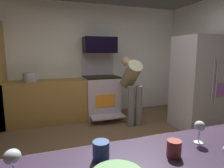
{
  "coord_description": "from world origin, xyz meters",
  "views": [
    {
      "loc": [
        -0.81,
        -2.25,
        1.5
      ],
      "look_at": [
        0.06,
        0.3,
        1.05
      ],
      "focal_mm": 30.77,
      "sensor_mm": 36.0,
      "label": 1
    }
  ],
  "objects_px": {
    "refrigerator": "(199,83)",
    "person_cook": "(132,84)",
    "wine_glass_extra": "(12,158)",
    "wine_glass_mid": "(200,127)",
    "microwave": "(100,45)",
    "oven_range": "(101,95)",
    "stock_pot": "(30,77)",
    "mug_coffee": "(101,150)",
    "mug_tea": "(174,148)"
  },
  "relations": [
    {
      "from": "mug_coffee",
      "to": "mug_tea",
      "type": "xyz_separation_m",
      "value": [
        0.41,
        -0.11,
        -0.01
      ]
    },
    {
      "from": "microwave",
      "to": "wine_glass_mid",
      "type": "bearing_deg",
      "value": -94.25
    },
    {
      "from": "person_cook",
      "to": "mug_tea",
      "type": "bearing_deg",
      "value": -110.03
    },
    {
      "from": "mug_tea",
      "to": "stock_pot",
      "type": "distance_m",
      "value": 3.51
    },
    {
      "from": "microwave",
      "to": "refrigerator",
      "type": "bearing_deg",
      "value": -38.8
    },
    {
      "from": "person_cook",
      "to": "mug_coffee",
      "type": "xyz_separation_m",
      "value": [
        -1.4,
        -2.61,
        0.11
      ]
    },
    {
      "from": "microwave",
      "to": "wine_glass_extra",
      "type": "relative_size",
      "value": 4.6
    },
    {
      "from": "mug_coffee",
      "to": "stock_pot",
      "type": "bearing_deg",
      "value": 100.3
    },
    {
      "from": "oven_range",
      "to": "person_cook",
      "type": "relative_size",
      "value": 1.05
    },
    {
      "from": "mug_coffee",
      "to": "stock_pot",
      "type": "xyz_separation_m",
      "value": [
        -0.59,
        3.26,
        0.04
      ]
    },
    {
      "from": "oven_range",
      "to": "wine_glass_mid",
      "type": "distance_m",
      "value": 3.32
    },
    {
      "from": "oven_range",
      "to": "stock_pot",
      "type": "relative_size",
      "value": 5.43
    },
    {
      "from": "stock_pot",
      "to": "refrigerator",
      "type": "bearing_deg",
      "value": -21.56
    },
    {
      "from": "refrigerator",
      "to": "wine_glass_mid",
      "type": "bearing_deg",
      "value": -133.18
    },
    {
      "from": "person_cook",
      "to": "wine_glass_extra",
      "type": "xyz_separation_m",
      "value": [
        -1.84,
        -2.66,
        0.18
      ]
    },
    {
      "from": "person_cook",
      "to": "wine_glass_mid",
      "type": "relative_size",
      "value": 9.07
    },
    {
      "from": "person_cook",
      "to": "wine_glass_mid",
      "type": "height_order",
      "value": "person_cook"
    },
    {
      "from": "microwave",
      "to": "mug_coffee",
      "type": "relative_size",
      "value": 6.97
    },
    {
      "from": "wine_glass_extra",
      "to": "mug_coffee",
      "type": "relative_size",
      "value": 1.51
    },
    {
      "from": "oven_range",
      "to": "wine_glass_mid",
      "type": "height_order",
      "value": "oven_range"
    },
    {
      "from": "refrigerator",
      "to": "wine_glass_mid",
      "type": "xyz_separation_m",
      "value": [
        -1.91,
        -2.03,
        0.11
      ]
    },
    {
      "from": "microwave",
      "to": "oven_range",
      "type": "bearing_deg",
      "value": -90.0
    },
    {
      "from": "microwave",
      "to": "wine_glass_extra",
      "type": "xyz_separation_m",
      "value": [
        -1.36,
        -3.39,
        -0.64
      ]
    },
    {
      "from": "refrigerator",
      "to": "person_cook",
      "type": "distance_m",
      "value": 1.32
    },
    {
      "from": "mug_tea",
      "to": "mug_coffee",
      "type": "bearing_deg",
      "value": 165.49
    },
    {
      "from": "refrigerator",
      "to": "stock_pot",
      "type": "relative_size",
      "value": 6.63
    },
    {
      "from": "person_cook",
      "to": "microwave",
      "type": "bearing_deg",
      "value": 123.43
    },
    {
      "from": "refrigerator",
      "to": "oven_range",
      "type": "bearing_deg",
      "value": 143.22
    },
    {
      "from": "wine_glass_extra",
      "to": "mug_tea",
      "type": "distance_m",
      "value": 0.86
    },
    {
      "from": "microwave",
      "to": "stock_pot",
      "type": "relative_size",
      "value": 2.72
    },
    {
      "from": "mug_coffee",
      "to": "microwave",
      "type": "bearing_deg",
      "value": 74.6
    },
    {
      "from": "refrigerator",
      "to": "wine_glass_extra",
      "type": "distance_m",
      "value": 3.65
    },
    {
      "from": "refrigerator",
      "to": "microwave",
      "type": "bearing_deg",
      "value": 141.2
    },
    {
      "from": "refrigerator",
      "to": "stock_pot",
      "type": "bearing_deg",
      "value": 158.44
    },
    {
      "from": "oven_range",
      "to": "wine_glass_extra",
      "type": "height_order",
      "value": "oven_range"
    },
    {
      "from": "oven_range",
      "to": "mug_coffee",
      "type": "height_order",
      "value": "oven_range"
    },
    {
      "from": "microwave",
      "to": "wine_glass_mid",
      "type": "distance_m",
      "value": 3.43
    },
    {
      "from": "wine_glass_extra",
      "to": "mug_coffee",
      "type": "bearing_deg",
      "value": 6.48
    },
    {
      "from": "microwave",
      "to": "wine_glass_extra",
      "type": "height_order",
      "value": "microwave"
    },
    {
      "from": "oven_range",
      "to": "person_cook",
      "type": "distance_m",
      "value": 0.87
    },
    {
      "from": "microwave",
      "to": "mug_tea",
      "type": "bearing_deg",
      "value": -98.38
    },
    {
      "from": "wine_glass_mid",
      "to": "wine_glass_extra",
      "type": "distance_m",
      "value": 1.11
    },
    {
      "from": "wine_glass_mid",
      "to": "oven_range",
      "type": "bearing_deg",
      "value": 85.63
    },
    {
      "from": "wine_glass_mid",
      "to": "microwave",
      "type": "bearing_deg",
      "value": 85.75
    },
    {
      "from": "wine_glass_extra",
      "to": "mug_tea",
      "type": "height_order",
      "value": "wine_glass_extra"
    },
    {
      "from": "wine_glass_extra",
      "to": "mug_tea",
      "type": "bearing_deg",
      "value": -3.82
    },
    {
      "from": "oven_range",
      "to": "microwave",
      "type": "bearing_deg",
      "value": 90.0
    },
    {
      "from": "refrigerator",
      "to": "mug_coffee",
      "type": "bearing_deg",
      "value": -142.08
    },
    {
      "from": "person_cook",
      "to": "mug_coffee",
      "type": "height_order",
      "value": "person_cook"
    },
    {
      "from": "oven_range",
      "to": "refrigerator",
      "type": "xyz_separation_m",
      "value": [
        1.66,
        -1.24,
        0.4
      ]
    }
  ]
}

